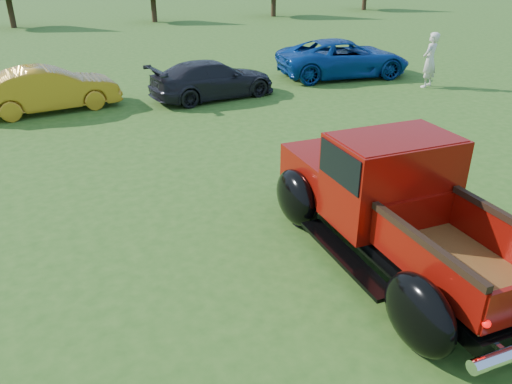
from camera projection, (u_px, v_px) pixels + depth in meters
The scene contains 6 objects.
ground at pixel (258, 260), 8.01m from camera, with size 120.00×120.00×0.00m, color #2A5117.
pickup_truck at pixel (388, 198), 7.92m from camera, with size 2.72×5.41×1.97m.
show_car_yellow at pixel (49, 89), 15.23m from camera, with size 1.42×4.08×1.34m, color #BE8219.
show_car_grey at pixel (213, 79), 16.60m from camera, with size 1.73×4.26×1.24m, color black.
show_car_blue at pixel (344, 58), 19.39m from camera, with size 2.37×5.14×1.43m, color navy.
spectator at pixel (430, 60), 17.79m from camera, with size 0.70×0.46×1.93m, color beige.
Camera 1 is at (-2.85, -6.11, 4.48)m, focal length 35.00 mm.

